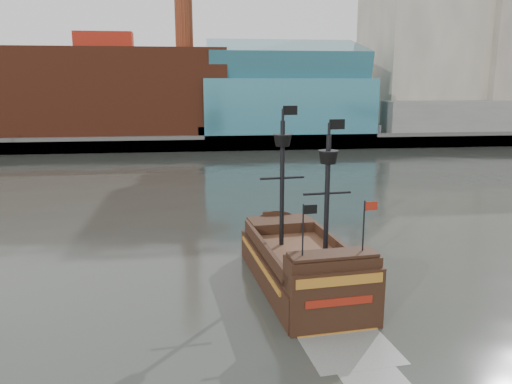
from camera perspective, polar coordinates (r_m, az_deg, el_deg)
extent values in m
plane|color=#2B2F29|center=(25.32, 9.62, -14.47)|extent=(400.00, 400.00, 0.00)
cube|color=slate|center=(114.24, -3.73, 7.21)|extent=(220.00, 60.00, 2.00)
cube|color=#4C4C49|center=(84.94, -2.51, 5.62)|extent=(220.00, 1.00, 2.60)
cube|color=#612817|center=(94.80, -16.67, 10.80)|extent=(42.00, 18.00, 15.00)
cube|color=teal|center=(93.20, 3.30, 9.73)|extent=(30.00, 16.00, 10.00)
cube|color=beige|center=(112.66, 18.48, 18.78)|extent=(20.00, 22.00, 46.00)
cube|color=beige|center=(132.52, 19.39, 18.99)|extent=(24.00, 20.00, 52.00)
cube|color=slate|center=(103.51, 25.09, 7.75)|extent=(40.00, 6.00, 6.00)
cube|color=teal|center=(93.16, 3.36, 14.65)|extent=(28.00, 14.94, 8.78)
cube|color=black|center=(29.03, 5.07, -9.52)|extent=(5.69, 11.55, 2.42)
cube|color=#4A2C1B|center=(28.55, 5.12, -7.01)|extent=(5.12, 10.39, 0.28)
cube|color=black|center=(32.52, 2.74, -3.92)|extent=(4.15, 2.60, 0.93)
cube|color=black|center=(24.05, 8.69, -9.14)|extent=(4.54, 1.90, 1.67)
cube|color=black|center=(23.91, 9.33, -13.18)|extent=(4.56, 0.67, 3.72)
cube|color=#AD6D21|center=(23.20, 9.58, -9.99)|extent=(4.17, 0.47, 0.46)
cube|color=maroon|center=(23.61, 9.49, -12.29)|extent=(3.25, 0.39, 0.37)
cylinder|color=black|center=(28.63, 3.00, 0.90)|extent=(0.28, 0.28, 7.25)
cylinder|color=black|center=(26.32, 8.11, -0.85)|extent=(0.28, 0.28, 6.69)
cone|color=black|center=(28.23, 3.06, 5.90)|extent=(1.12, 1.12, 0.65)
cone|color=black|center=(25.91, 8.26, 3.95)|extent=(1.12, 1.12, 0.65)
cube|color=black|center=(28.21, 3.93, 9.29)|extent=(0.84, 0.11, 0.51)
cube|color=black|center=(25.87, 9.25, 7.64)|extent=(0.84, 0.11, 0.51)
cube|color=#949994|center=(23.15, 10.73, -17.24)|extent=(4.25, 3.71, 0.01)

